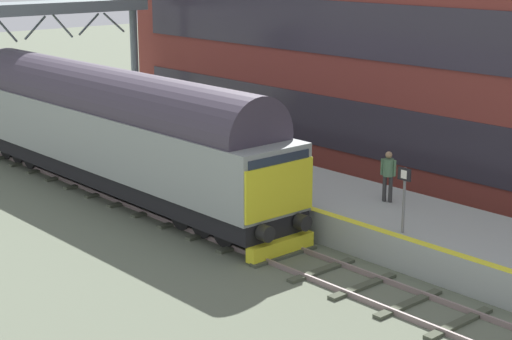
# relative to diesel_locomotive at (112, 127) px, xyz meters

# --- Properties ---
(ground_plane) EXTENTS (140.00, 140.00, 0.00)m
(ground_plane) POSITION_rel_diesel_locomotive_xyz_m (-0.00, -7.73, -2.48)
(ground_plane) COLOR #5B6250
(ground_plane) RESTS_ON ground
(track_main) EXTENTS (2.50, 60.00, 0.15)m
(track_main) POSITION_rel_diesel_locomotive_xyz_m (-0.00, -7.73, -2.43)
(track_main) COLOR gray
(track_main) RESTS_ON ground
(station_platform) EXTENTS (4.00, 44.00, 1.01)m
(station_platform) POSITION_rel_diesel_locomotive_xyz_m (3.60, -7.73, -1.98)
(station_platform) COLOR #98A09B
(station_platform) RESTS_ON ground
(station_building) EXTENTS (4.12, 35.69, 11.30)m
(station_building) POSITION_rel_diesel_locomotive_xyz_m (10.10, -7.63, 3.17)
(station_building) COLOR brown
(station_building) RESTS_ON ground
(diesel_locomotive) EXTENTS (2.74, 18.51, 4.68)m
(diesel_locomotive) POSITION_rel_diesel_locomotive_xyz_m (0.00, 0.00, 0.00)
(diesel_locomotive) COLOR black
(diesel_locomotive) RESTS_ON ground
(platform_number_sign) EXTENTS (0.10, 0.44, 1.90)m
(platform_number_sign) POSITION_rel_diesel_locomotive_xyz_m (2.04, -11.98, -0.21)
(platform_number_sign) COLOR slate
(platform_number_sign) RESTS_ON station_platform
(waiting_passenger) EXTENTS (0.44, 0.48, 1.64)m
(waiting_passenger) POSITION_rel_diesel_locomotive_xyz_m (4.08, -9.73, -0.49)
(waiting_passenger) COLOR #2F2F2E
(waiting_passenger) RESTS_ON station_platform
(overhead_footbridge) EXTENTS (9.30, 2.00, 6.57)m
(overhead_footbridge) POSITION_rel_diesel_locomotive_xyz_m (2.05, 8.21, 3.36)
(overhead_footbridge) COLOR slate
(overhead_footbridge) RESTS_ON ground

